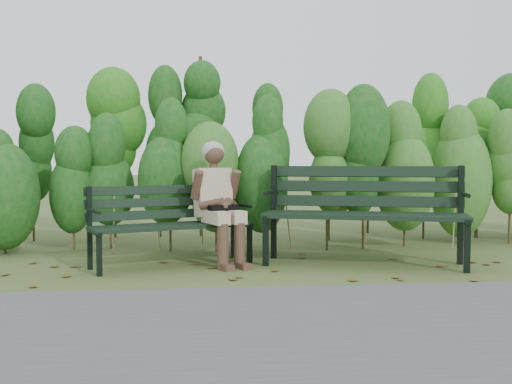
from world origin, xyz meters
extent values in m
plane|color=#475827|center=(0.00, 0.00, 0.00)|extent=(80.00, 80.00, 0.00)
cube|color=#474749|center=(0.00, -2.20, 0.01)|extent=(60.00, 2.50, 0.01)
cylinder|color=#47381E|center=(-2.75, 1.30, 0.40)|extent=(0.03, 0.03, 0.80)
ellipsoid|color=#24751C|center=(-2.75, 1.30, 1.04)|extent=(0.64, 0.64, 1.44)
cylinder|color=#47381E|center=(-2.14, 1.30, 0.40)|extent=(0.03, 0.03, 0.80)
ellipsoid|color=#24751C|center=(-2.14, 1.30, 1.04)|extent=(0.64, 0.64, 1.44)
cylinder|color=#47381E|center=(-1.53, 1.30, 0.40)|extent=(0.03, 0.03, 0.80)
ellipsoid|color=#24751C|center=(-1.53, 1.30, 1.04)|extent=(0.64, 0.64, 1.44)
cylinder|color=#47381E|center=(-0.92, 1.30, 0.40)|extent=(0.03, 0.03, 0.80)
ellipsoid|color=#24751C|center=(-0.92, 1.30, 1.04)|extent=(0.64, 0.64, 1.44)
cylinder|color=#47381E|center=(-0.31, 1.30, 0.40)|extent=(0.03, 0.03, 0.80)
ellipsoid|color=#24751C|center=(-0.31, 1.30, 1.04)|extent=(0.64, 0.64, 1.44)
cylinder|color=#47381E|center=(0.31, 1.30, 0.40)|extent=(0.03, 0.03, 0.80)
ellipsoid|color=#24751C|center=(0.31, 1.30, 1.04)|extent=(0.64, 0.64, 1.44)
cylinder|color=#47381E|center=(0.92, 1.30, 0.40)|extent=(0.03, 0.03, 0.80)
ellipsoid|color=#24751C|center=(0.92, 1.30, 1.04)|extent=(0.64, 0.64, 1.44)
cylinder|color=#47381E|center=(1.53, 1.30, 0.40)|extent=(0.03, 0.03, 0.80)
ellipsoid|color=#24751C|center=(1.53, 1.30, 1.04)|extent=(0.64, 0.64, 1.44)
cylinder|color=#47381E|center=(2.14, 1.30, 0.40)|extent=(0.03, 0.03, 0.80)
ellipsoid|color=#24751C|center=(2.14, 1.30, 1.04)|extent=(0.64, 0.64, 1.44)
cylinder|color=#47381E|center=(2.75, 1.30, 0.40)|extent=(0.03, 0.03, 0.80)
ellipsoid|color=#24751C|center=(2.75, 1.30, 1.04)|extent=(0.64, 0.64, 1.44)
cylinder|color=#47381E|center=(3.36, 1.30, 0.40)|extent=(0.03, 0.03, 0.80)
cylinder|color=#47381E|center=(-2.69, 2.30, 0.55)|extent=(0.04, 0.04, 1.10)
ellipsoid|color=#104913|center=(-2.69, 2.30, 1.43)|extent=(0.70, 0.70, 1.98)
cylinder|color=#47381E|center=(-1.92, 2.30, 0.55)|extent=(0.04, 0.04, 1.10)
ellipsoid|color=#104913|center=(-1.92, 2.30, 1.43)|extent=(0.70, 0.70, 1.98)
cylinder|color=#47381E|center=(-1.15, 2.30, 0.55)|extent=(0.04, 0.04, 1.10)
ellipsoid|color=#104913|center=(-1.15, 2.30, 1.43)|extent=(0.70, 0.70, 1.98)
cylinder|color=#47381E|center=(-0.38, 2.30, 0.55)|extent=(0.04, 0.04, 1.10)
ellipsoid|color=#104913|center=(-0.38, 2.30, 1.43)|extent=(0.70, 0.70, 1.98)
cylinder|color=#47381E|center=(0.38, 2.30, 0.55)|extent=(0.04, 0.04, 1.10)
ellipsoid|color=#104913|center=(0.38, 2.30, 1.43)|extent=(0.70, 0.70, 1.98)
cylinder|color=#47381E|center=(1.15, 2.30, 0.55)|extent=(0.04, 0.04, 1.10)
ellipsoid|color=#104913|center=(1.15, 2.30, 1.43)|extent=(0.70, 0.70, 1.98)
cylinder|color=#47381E|center=(1.92, 2.30, 0.55)|extent=(0.04, 0.04, 1.10)
ellipsoid|color=#104913|center=(1.92, 2.30, 1.43)|extent=(0.70, 0.70, 1.98)
cylinder|color=#47381E|center=(2.69, 2.30, 0.55)|extent=(0.04, 0.04, 1.10)
ellipsoid|color=#104913|center=(2.69, 2.30, 1.43)|extent=(0.70, 0.70, 1.98)
cylinder|color=#47381E|center=(3.46, 2.30, 0.55)|extent=(0.04, 0.04, 1.10)
ellipsoid|color=#104913|center=(3.46, 2.30, 1.43)|extent=(0.70, 0.70, 1.98)
cube|color=brown|center=(-0.45, -0.91, 0.00)|extent=(0.08, 0.10, 0.01)
cube|color=brown|center=(0.30, -1.15, 0.00)|extent=(0.11, 0.09, 0.01)
cube|color=brown|center=(-1.82, -0.89, 0.00)|extent=(0.11, 0.11, 0.01)
cube|color=brown|center=(-1.10, -1.20, 0.00)|extent=(0.11, 0.10, 0.01)
cube|color=brown|center=(-0.75, -0.99, 0.00)|extent=(0.10, 0.11, 0.01)
cube|color=brown|center=(2.47, -0.06, 0.00)|extent=(0.09, 0.10, 0.01)
cube|color=brown|center=(-2.27, 0.50, 0.00)|extent=(0.10, 0.11, 0.01)
cube|color=brown|center=(2.64, 0.11, 0.00)|extent=(0.11, 0.10, 0.01)
cube|color=brown|center=(0.73, -1.10, 0.00)|extent=(0.11, 0.11, 0.01)
cube|color=brown|center=(2.21, -0.06, 0.00)|extent=(0.09, 0.07, 0.01)
cube|color=brown|center=(0.25, 0.20, 0.00)|extent=(0.11, 0.11, 0.01)
cube|color=brown|center=(2.96, 0.77, 0.00)|extent=(0.10, 0.09, 0.01)
cube|color=brown|center=(0.00, -1.16, 0.00)|extent=(0.11, 0.11, 0.01)
cube|color=brown|center=(1.49, 0.05, 0.00)|extent=(0.09, 0.10, 0.01)
cube|color=brown|center=(0.36, -1.14, 0.00)|extent=(0.11, 0.11, 0.01)
cube|color=brown|center=(2.55, 0.94, 0.00)|extent=(0.09, 0.10, 0.01)
cube|color=brown|center=(-1.29, -0.86, 0.00)|extent=(0.09, 0.08, 0.01)
cube|color=brown|center=(0.65, -0.84, 0.00)|extent=(0.08, 0.10, 0.01)
cube|color=brown|center=(-2.10, 0.20, 0.00)|extent=(0.11, 0.11, 0.01)
cube|color=brown|center=(-1.30, -0.89, 0.00)|extent=(0.10, 0.11, 0.01)
cube|color=brown|center=(-2.39, 0.57, 0.00)|extent=(0.07, 0.09, 0.01)
cube|color=brown|center=(-1.53, -0.15, 0.00)|extent=(0.11, 0.11, 0.01)
cube|color=brown|center=(-0.90, 0.33, 0.00)|extent=(0.11, 0.11, 0.01)
cube|color=brown|center=(1.06, -0.19, 0.00)|extent=(0.09, 0.11, 0.01)
cube|color=brown|center=(2.40, -0.41, 0.00)|extent=(0.11, 0.11, 0.01)
cube|color=brown|center=(-1.14, -0.13, 0.00)|extent=(0.11, 0.11, 0.01)
cube|color=brown|center=(-0.23, -0.62, 0.00)|extent=(0.11, 0.10, 0.01)
cube|color=black|center=(-0.80, 0.08, 0.41)|extent=(1.57, 0.71, 0.04)
cube|color=black|center=(-0.85, 0.18, 0.41)|extent=(1.57, 0.71, 0.04)
cube|color=black|center=(-0.89, 0.29, 0.41)|extent=(1.57, 0.71, 0.04)
cube|color=black|center=(-0.93, 0.40, 0.41)|extent=(1.57, 0.71, 0.04)
cube|color=black|center=(-0.96, 0.47, 0.51)|extent=(1.55, 0.67, 0.10)
cube|color=black|center=(-0.97, 0.49, 0.64)|extent=(1.55, 0.67, 0.10)
cube|color=black|center=(-0.97, 0.50, 0.77)|extent=(1.55, 0.67, 0.10)
cube|color=black|center=(-1.53, -0.23, 0.21)|extent=(0.06, 0.06, 0.41)
cube|color=black|center=(-1.68, 0.14, 0.41)|extent=(0.06, 0.06, 0.83)
cube|color=black|center=(-1.60, -0.06, 0.39)|extent=(0.21, 0.44, 0.04)
cylinder|color=black|center=(-1.58, -0.10, 0.60)|extent=(0.16, 0.33, 0.03)
cube|color=black|center=(-0.07, 0.36, 0.21)|extent=(0.06, 0.06, 0.41)
cube|color=black|center=(-0.22, 0.73, 0.41)|extent=(0.06, 0.06, 0.83)
cube|color=black|center=(-0.14, 0.53, 0.39)|extent=(0.21, 0.44, 0.04)
cylinder|color=black|center=(-0.12, 0.49, 0.60)|extent=(0.16, 0.33, 0.03)
cube|color=black|center=(1.02, -0.12, 0.52)|extent=(2.00, 0.73, 0.05)
cube|color=black|center=(1.07, 0.02, 0.52)|extent=(2.00, 0.73, 0.05)
cube|color=black|center=(1.11, 0.15, 0.52)|extent=(2.00, 0.73, 0.05)
cube|color=black|center=(1.15, 0.29, 0.52)|extent=(2.00, 0.73, 0.05)
cube|color=black|center=(1.18, 0.39, 0.64)|extent=(1.99, 0.68, 0.12)
cube|color=black|center=(1.19, 0.41, 0.80)|extent=(1.99, 0.68, 0.12)
cube|color=black|center=(1.19, 0.42, 0.96)|extent=(1.99, 0.68, 0.12)
cube|color=black|center=(0.08, 0.16, 0.26)|extent=(0.07, 0.07, 0.52)
cube|color=black|center=(0.23, 0.63, 0.52)|extent=(0.07, 0.07, 1.03)
cube|color=black|center=(0.15, 0.38, 0.49)|extent=(0.23, 0.56, 0.05)
cylinder|color=black|center=(0.13, 0.32, 0.74)|extent=(0.17, 0.42, 0.04)
cube|color=black|center=(1.96, -0.43, 0.26)|extent=(0.07, 0.07, 0.52)
cube|color=black|center=(2.11, 0.04, 0.52)|extent=(0.07, 0.07, 1.03)
cube|color=black|center=(2.03, -0.21, 0.49)|extent=(0.23, 0.56, 0.05)
cylinder|color=black|center=(2.01, -0.26, 0.74)|extent=(0.17, 0.42, 0.04)
cube|color=beige|center=(-0.43, 0.18, 0.51)|extent=(0.29, 0.45, 0.13)
cube|color=beige|center=(-0.26, 0.25, 0.51)|extent=(0.29, 0.45, 0.13)
cylinder|color=#503627|center=(-0.37, 0.02, 0.23)|extent=(0.15, 0.15, 0.45)
cylinder|color=#503627|center=(-0.20, 0.09, 0.23)|extent=(0.15, 0.15, 0.45)
cube|color=#503627|center=(-0.34, -0.06, 0.03)|extent=(0.16, 0.22, 0.06)
cube|color=#503627|center=(-0.17, 0.01, 0.03)|extent=(0.16, 0.22, 0.06)
cube|color=beige|center=(-0.45, 0.47, 0.74)|extent=(0.44, 0.38, 0.53)
cylinder|color=#503627|center=(-0.44, 0.45, 1.02)|extent=(0.09, 0.09, 0.10)
sphere|color=#503627|center=(-0.44, 0.44, 1.15)|extent=(0.21, 0.21, 0.21)
ellipsoid|color=gray|center=(-0.45, 0.47, 1.17)|extent=(0.25, 0.24, 0.22)
cylinder|color=#503627|center=(-0.62, 0.32, 0.83)|extent=(0.16, 0.23, 0.32)
cylinder|color=#503627|center=(-0.22, 0.48, 0.83)|extent=(0.16, 0.23, 0.32)
cylinder|color=#503627|center=(-0.47, 0.23, 0.64)|extent=(0.28, 0.21, 0.14)
cylinder|color=#503627|center=(-0.27, 0.31, 0.64)|extent=(0.15, 0.29, 0.14)
sphere|color=#503627|center=(-0.35, 0.21, 0.62)|extent=(0.11, 0.11, 0.11)
cube|color=black|center=(-0.35, 0.22, 0.55)|extent=(0.33, 0.23, 0.16)
camera|label=1|loc=(-0.65, -5.89, 1.08)|focal=42.00mm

